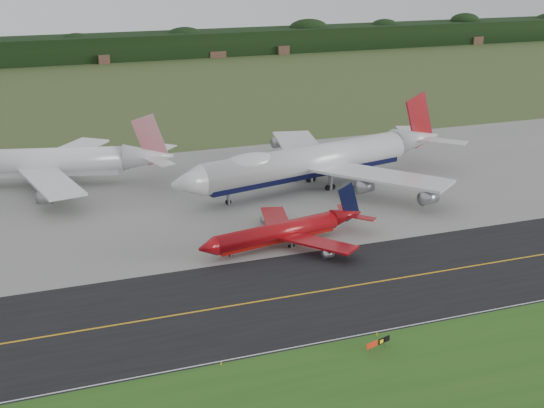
{
  "coord_description": "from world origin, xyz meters",
  "views": [
    {
      "loc": [
        -50.57,
        -106.99,
        53.9
      ],
      "look_at": [
        -2.57,
        22.0,
        6.67
      ],
      "focal_mm": 50.0,
      "sensor_mm": 36.0,
      "label": 1
    }
  ],
  "objects_px": {
    "jet_ba_747": "(315,160)",
    "taxiway_sign": "(378,342)",
    "jet_red_737": "(286,231)",
    "jet_star_tail": "(40,163)"
  },
  "relations": [
    {
      "from": "jet_red_737",
      "to": "taxiway_sign",
      "type": "bearing_deg",
      "value": -92.98
    },
    {
      "from": "jet_ba_747",
      "to": "jet_star_tail",
      "type": "distance_m",
      "value": 64.45
    },
    {
      "from": "jet_ba_747",
      "to": "taxiway_sign",
      "type": "relative_size",
      "value": 17.89
    },
    {
      "from": "jet_ba_747",
      "to": "jet_red_737",
      "type": "height_order",
      "value": "jet_ba_747"
    },
    {
      "from": "jet_ba_747",
      "to": "taxiway_sign",
      "type": "height_order",
      "value": "jet_ba_747"
    },
    {
      "from": "jet_ba_747",
      "to": "taxiway_sign",
      "type": "xyz_separation_m",
      "value": [
        -21.74,
        -72.31,
        -5.49
      ]
    },
    {
      "from": "jet_star_tail",
      "to": "jet_ba_747",
      "type": "bearing_deg",
      "value": -21.51
    },
    {
      "from": "jet_red_737",
      "to": "taxiway_sign",
      "type": "distance_m",
      "value": 41.29
    },
    {
      "from": "jet_ba_747",
      "to": "taxiway_sign",
      "type": "bearing_deg",
      "value": -106.73
    },
    {
      "from": "jet_star_tail",
      "to": "taxiway_sign",
      "type": "distance_m",
      "value": 103.37
    }
  ]
}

